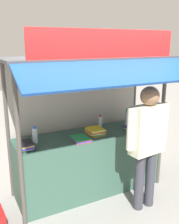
# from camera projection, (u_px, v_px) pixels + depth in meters

# --- Properties ---
(ground_plane) EXTENTS (20.00, 20.00, 0.00)m
(ground_plane) POSITION_uv_depth(u_px,v_px,m) (89.00, 189.00, 4.22)
(ground_plane) COLOR gray
(stall_counter) EXTENTS (2.28, 0.68, 0.97)m
(stall_counter) POSITION_uv_depth(u_px,v_px,m) (89.00, 163.00, 4.10)
(stall_counter) COLOR #385B4C
(stall_counter) RESTS_ON ground
(stall_structure) EXTENTS (2.48, 1.49, 2.50)m
(stall_structure) POSITION_uv_depth(u_px,v_px,m) (88.00, 99.00, 3.89)
(stall_structure) COLOR #4C4742
(stall_structure) RESTS_ON ground
(water_bottle_right) EXTENTS (0.06, 0.06, 0.23)m
(water_bottle_right) POSITION_uv_depth(u_px,v_px,m) (100.00, 122.00, 4.20)
(water_bottle_right) COLOR silver
(water_bottle_right) RESTS_ON stall_counter
(water_bottle_back_right) EXTENTS (0.09, 0.09, 0.31)m
(water_bottle_back_right) POSITION_uv_depth(u_px,v_px,m) (128.00, 118.00, 4.32)
(water_bottle_back_right) COLOR silver
(water_bottle_back_right) RESTS_ON stall_counter
(water_bottle_rear_center) EXTENTS (0.07, 0.07, 0.24)m
(water_bottle_rear_center) POSITION_uv_depth(u_px,v_px,m) (35.00, 135.00, 3.58)
(water_bottle_rear_center) COLOR silver
(water_bottle_rear_center) RESTS_ON stall_counter
(water_bottle_far_right) EXTENTS (0.07, 0.07, 0.25)m
(water_bottle_far_right) POSITION_uv_depth(u_px,v_px,m) (138.00, 117.00, 4.46)
(water_bottle_far_right) COLOR silver
(water_bottle_far_right) RESTS_ON stall_counter
(magazine_stack_mid_right) EXTENTS (0.25, 0.29, 0.06)m
(magazine_stack_mid_right) POSITION_uv_depth(u_px,v_px,m) (134.00, 128.00, 4.14)
(magazine_stack_mid_right) COLOR white
(magazine_stack_mid_right) RESTS_ON stall_counter
(magazine_stack_front_right) EXTENTS (0.27, 0.32, 0.04)m
(magazine_stack_front_right) POSITION_uv_depth(u_px,v_px,m) (81.00, 139.00, 3.71)
(magazine_stack_front_right) COLOR red
(magazine_stack_front_right) RESTS_ON stall_counter
(magazine_stack_far_left) EXTENTS (0.28, 0.29, 0.10)m
(magazine_stack_far_left) POSITION_uv_depth(u_px,v_px,m) (95.00, 131.00, 3.94)
(magazine_stack_far_left) COLOR orange
(magazine_stack_far_left) RESTS_ON stall_counter
(magazine_stack_left) EXTENTS (0.20, 0.26, 0.10)m
(magazine_stack_left) POSITION_uv_depth(u_px,v_px,m) (26.00, 145.00, 3.40)
(magazine_stack_left) COLOR black
(magazine_stack_left) RESTS_ON stall_counter
(banana_bunch_inner_left) EXTENTS (0.10, 0.10, 0.27)m
(banana_bunch_inner_left) POSITION_uv_depth(u_px,v_px,m) (61.00, 87.00, 3.10)
(banana_bunch_inner_left) COLOR #332D23
(banana_bunch_leftmost) EXTENTS (0.10, 0.09, 0.28)m
(banana_bunch_leftmost) POSITION_uv_depth(u_px,v_px,m) (41.00, 89.00, 2.99)
(banana_bunch_leftmost) COLOR #332D23
(vendor_person) EXTENTS (0.68, 0.27, 1.78)m
(vendor_person) POSITION_uv_depth(u_px,v_px,m) (147.00, 138.00, 3.52)
(vendor_person) COLOR #383842
(vendor_person) RESTS_ON ground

